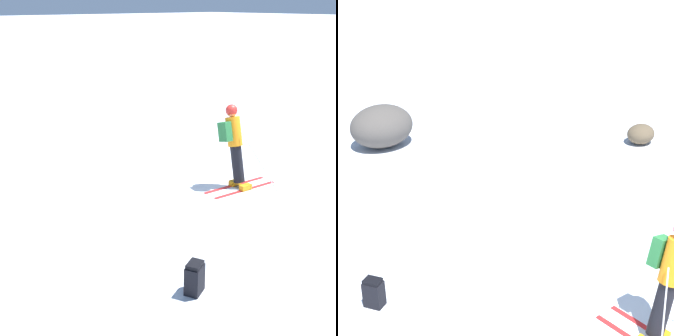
{
  "view_description": "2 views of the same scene",
  "coord_description": "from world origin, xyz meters",
  "views": [
    {
      "loc": [
        -6.3,
        7.78,
        4.05
      ],
      "look_at": [
        0.6,
        1.95,
        0.85
      ],
      "focal_mm": 50.0,
      "sensor_mm": 36.0,
      "label": 1
    },
    {
      "loc": [
        -5.85,
        -2.96,
        5.71
      ],
      "look_at": [
        0.91,
        3.57,
        1.51
      ],
      "focal_mm": 60.0,
      "sensor_mm": 36.0,
      "label": 2
    }
  ],
  "objects": [
    {
      "name": "skier",
      "position": [
        0.57,
        0.0,
        1.07
      ],
      "size": [
        1.28,
        1.85,
        1.92
      ],
      "rotation": [
        0.0,
        0.0,
        -0.1
      ],
      "color": "red",
      "rests_on": "ground"
    },
    {
      "name": "exposed_boulder_0",
      "position": [
        2.09,
        9.37,
        0.57
      ],
      "size": [
        1.75,
        1.49,
        1.14
      ],
      "primitive_type": "ellipsoid",
      "color": "#4C4742",
      "rests_on": "ground"
    },
    {
      "name": "spare_backpack",
      "position": [
        -2.03,
        3.66,
        0.24
      ],
      "size": [
        0.32,
        0.36,
        0.5
      ],
      "rotation": [
        0.0,
        0.0,
        2.0
      ],
      "color": "black",
      "rests_on": "ground"
    },
    {
      "name": "exposed_boulder_1",
      "position": [
        7.13,
        4.42,
        0.27
      ],
      "size": [
        0.83,
        0.71,
        0.54
      ],
      "primitive_type": "ellipsoid",
      "color": "brown",
      "rests_on": "ground"
    }
  ]
}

